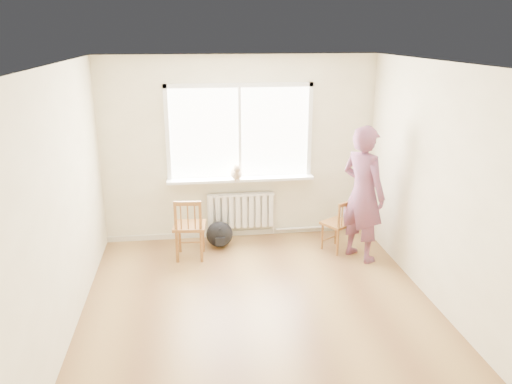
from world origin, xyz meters
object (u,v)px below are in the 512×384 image
object	(u,v)px
chair_left	(189,229)
cat	(236,173)
chair_right	(340,225)
person	(363,194)
backpack	(220,234)

from	to	relation	value
chair_left	cat	bearing A→B (deg)	-136.43
chair_left	chair_right	bearing A→B (deg)	-174.89
person	cat	world-z (taller)	person
backpack	chair_left	bearing A→B (deg)	-141.18
chair_left	cat	world-z (taller)	cat
chair_right	cat	distance (m)	1.65
chair_right	person	world-z (taller)	person
backpack	chair_right	bearing A→B (deg)	-12.25
chair_right	backpack	bearing A→B (deg)	-44.25
chair_right	person	xyz separation A→B (m)	(0.22, -0.25, 0.54)
person	cat	bearing A→B (deg)	32.25
person	chair_left	bearing A→B (deg)	52.40
person	backpack	distance (m)	2.13
chair_left	person	xyz separation A→B (m)	(2.32, -0.28, 0.49)
chair_right	backpack	world-z (taller)	chair_right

